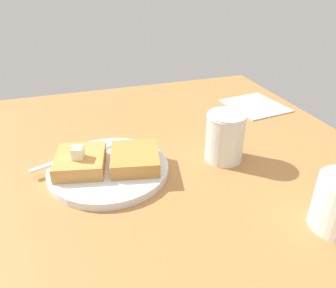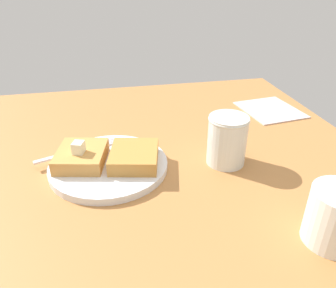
{
  "view_description": "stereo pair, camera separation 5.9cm",
  "coord_description": "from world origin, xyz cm",
  "px_view_note": "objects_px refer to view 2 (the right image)",
  "views": [
    {
      "loc": [
        -7.03,
        -44.49,
        35.13
      ],
      "look_at": [
        8.95,
        4.39,
        6.62
      ],
      "focal_mm": 35.0,
      "sensor_mm": 36.0,
      "label": 1
    },
    {
      "loc": [
        -1.35,
        -45.99,
        35.13
      ],
      "look_at": [
        8.95,
        4.39,
        6.62
      ],
      "focal_mm": 35.0,
      "sensor_mm": 36.0,
      "label": 2
    }
  ],
  "objects_px": {
    "fork": "(82,150)",
    "syrup_jar": "(227,142)",
    "plate": "(109,165)",
    "napkin": "(270,110)"
  },
  "relations": [
    {
      "from": "plate",
      "to": "syrup_jar",
      "type": "relative_size",
      "value": 2.3
    },
    {
      "from": "plate",
      "to": "napkin",
      "type": "distance_m",
      "value": 0.46
    },
    {
      "from": "plate",
      "to": "fork",
      "type": "distance_m",
      "value": 0.07
    },
    {
      "from": "napkin",
      "to": "syrup_jar",
      "type": "bearing_deg",
      "value": -133.26
    },
    {
      "from": "syrup_jar",
      "to": "plate",
      "type": "bearing_deg",
      "value": 174.62
    },
    {
      "from": "plate",
      "to": "fork",
      "type": "bearing_deg",
      "value": 132.02
    },
    {
      "from": "syrup_jar",
      "to": "napkin",
      "type": "bearing_deg",
      "value": 46.74
    },
    {
      "from": "fork",
      "to": "napkin",
      "type": "height_order",
      "value": "fork"
    },
    {
      "from": "plate",
      "to": "syrup_jar",
      "type": "height_order",
      "value": "syrup_jar"
    },
    {
      "from": "fork",
      "to": "syrup_jar",
      "type": "xyz_separation_m",
      "value": [
        0.26,
        -0.07,
        0.03
      ]
    }
  ]
}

